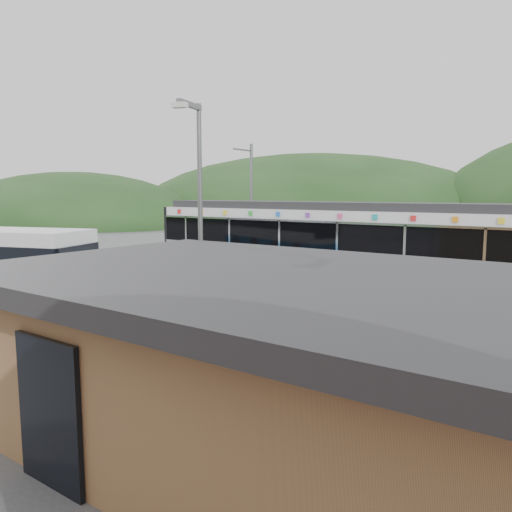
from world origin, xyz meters
The scene contains 8 objects.
ground centered at (0.00, 0.00, 0.00)m, with size 120.00×120.00×0.00m, color #4C4C4F.
hills centered at (6.19, 5.29, 0.00)m, with size 146.00×149.00×26.00m.
platform centered at (0.00, 3.30, 0.15)m, with size 26.00×3.20×0.30m, color #9E9E99.
yellow_line centered at (0.00, 2.00, 0.30)m, with size 26.00×0.10×0.01m, color yellow.
train centered at (0.11, 6.00, 2.06)m, with size 20.44×3.01×3.74m.
catenary_mast_west centered at (-7.00, 8.56, 3.65)m, with size 0.18×1.80×7.00m.
station_shelter centered at (6.00, -9.01, 1.55)m, with size 9.20×6.20×3.00m.
lamp_post centered at (1.76, -5.91, 3.80)m, with size 0.38×1.15×6.38m.
Camera 1 is at (10.24, -15.32, 4.19)m, focal length 35.00 mm.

